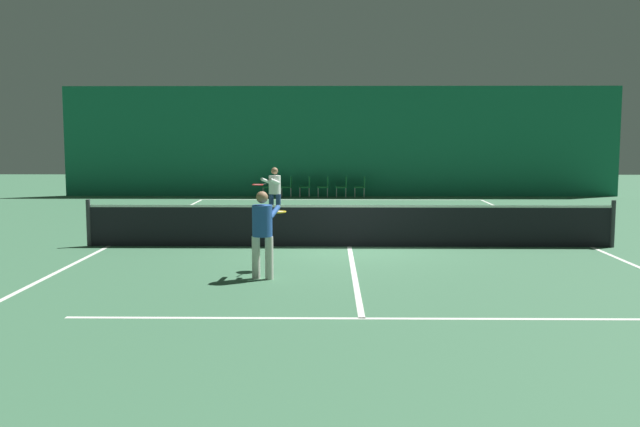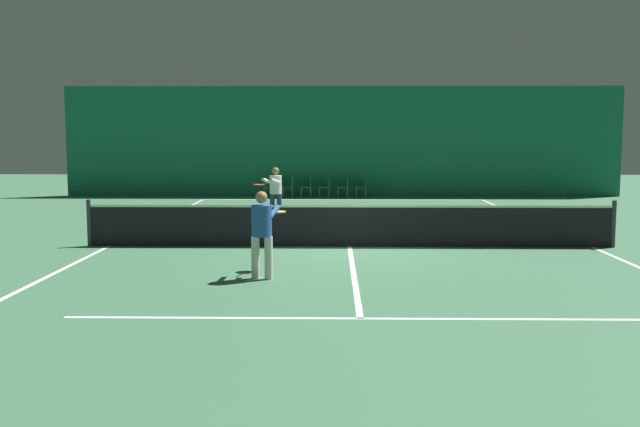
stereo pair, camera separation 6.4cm
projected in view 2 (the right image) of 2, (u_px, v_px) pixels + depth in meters
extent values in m
plane|color=#386647|center=(350.00, 247.00, 16.20)|extent=(60.00, 60.00, 0.00)
cube|color=#196B4C|center=(342.00, 141.00, 29.48)|extent=(23.00, 0.12, 4.54)
cube|color=silver|center=(342.00, 200.00, 28.03)|extent=(11.00, 0.10, 0.00)
cube|color=silver|center=(345.00, 215.00, 22.57)|extent=(8.25, 0.10, 0.00)
cube|color=silver|center=(360.00, 318.00, 9.84)|extent=(8.25, 0.10, 0.00)
cube|color=silver|center=(109.00, 246.00, 16.30)|extent=(0.10, 23.80, 0.00)
cube|color=silver|center=(592.00, 247.00, 16.11)|extent=(0.10, 23.80, 0.00)
cube|color=silver|center=(350.00, 247.00, 16.20)|extent=(0.10, 12.80, 0.00)
cube|color=black|center=(350.00, 226.00, 16.15)|extent=(11.90, 0.02, 0.95)
cube|color=white|center=(350.00, 206.00, 16.10)|extent=(11.90, 0.02, 0.05)
cylinder|color=#333338|center=(89.00, 223.00, 16.25)|extent=(0.10, 0.10, 1.07)
cylinder|color=#333338|center=(614.00, 224.00, 16.04)|extent=(0.10, 0.10, 1.07)
cylinder|color=beige|center=(255.00, 257.00, 12.56)|extent=(0.17, 0.17, 0.76)
cylinder|color=beige|center=(269.00, 258.00, 12.50)|extent=(0.17, 0.17, 0.76)
cylinder|color=#234C99|center=(262.00, 221.00, 12.46)|extent=(0.42, 0.42, 0.55)
sphere|color=#936B4C|center=(261.00, 197.00, 12.41)|extent=(0.21, 0.21, 0.21)
cylinder|color=#234C99|center=(258.00, 212.00, 12.72)|extent=(0.20, 0.53, 0.22)
cylinder|color=#234C99|center=(274.00, 212.00, 12.65)|extent=(0.20, 0.53, 0.22)
cylinder|color=black|center=(273.00, 213.00, 13.08)|extent=(0.09, 0.31, 0.03)
torus|color=gold|center=(277.00, 212.00, 13.38)|extent=(0.39, 0.39, 0.03)
cylinder|color=silver|center=(277.00, 212.00, 13.38)|extent=(0.33, 0.33, 0.00)
cylinder|color=navy|center=(279.00, 207.00, 21.45)|extent=(0.20, 0.20, 0.77)
cylinder|color=navy|center=(272.00, 206.00, 21.56)|extent=(0.20, 0.20, 0.77)
cylinder|color=white|center=(276.00, 185.00, 21.43)|extent=(0.48, 0.48, 0.55)
sphere|color=#936B4C|center=(276.00, 171.00, 21.38)|extent=(0.21, 0.21, 0.21)
cylinder|color=white|center=(275.00, 181.00, 21.13)|extent=(0.31, 0.51, 0.22)
cylinder|color=white|center=(267.00, 181.00, 21.26)|extent=(0.31, 0.51, 0.22)
cylinder|color=black|center=(264.00, 184.00, 20.84)|extent=(0.16, 0.29, 0.03)
torus|color=red|center=(259.00, 185.00, 20.57)|extent=(0.44, 0.44, 0.03)
cylinder|color=silver|center=(259.00, 185.00, 20.57)|extent=(0.37, 0.37, 0.00)
cylinder|color=#99999E|center=(265.00, 192.00, 29.40)|extent=(0.03, 0.03, 0.39)
cylinder|color=#99999E|center=(264.00, 193.00, 29.03)|extent=(0.03, 0.03, 0.39)
cylinder|color=#99999E|center=(275.00, 192.00, 29.40)|extent=(0.03, 0.03, 0.39)
cylinder|color=#99999E|center=(274.00, 193.00, 29.02)|extent=(0.03, 0.03, 0.39)
cube|color=#196B38|center=(269.00, 187.00, 29.19)|extent=(0.44, 0.44, 0.05)
cube|color=#196B38|center=(274.00, 182.00, 29.16)|extent=(0.04, 0.44, 0.40)
cylinder|color=#99999E|center=(283.00, 192.00, 29.39)|extent=(0.03, 0.03, 0.39)
cylinder|color=#99999E|center=(283.00, 193.00, 29.01)|extent=(0.03, 0.03, 0.39)
cylinder|color=#99999E|center=(293.00, 192.00, 29.38)|extent=(0.03, 0.03, 0.39)
cylinder|color=#99999E|center=(292.00, 193.00, 29.01)|extent=(0.03, 0.03, 0.39)
cube|color=#196B38|center=(288.00, 187.00, 29.17)|extent=(0.44, 0.44, 0.05)
cube|color=#196B38|center=(293.00, 182.00, 29.15)|extent=(0.04, 0.44, 0.40)
cylinder|color=#99999E|center=(302.00, 192.00, 29.38)|extent=(0.03, 0.03, 0.39)
cylinder|color=#99999E|center=(301.00, 193.00, 29.00)|extent=(0.03, 0.03, 0.39)
cylinder|color=#99999E|center=(311.00, 192.00, 29.37)|extent=(0.03, 0.03, 0.39)
cylinder|color=#99999E|center=(311.00, 193.00, 28.99)|extent=(0.03, 0.03, 0.39)
cube|color=#196B38|center=(306.00, 187.00, 29.16)|extent=(0.44, 0.44, 0.05)
cube|color=#196B38|center=(311.00, 182.00, 29.13)|extent=(0.04, 0.44, 0.40)
cylinder|color=#99999E|center=(320.00, 192.00, 29.36)|extent=(0.03, 0.03, 0.39)
cylinder|color=#99999E|center=(320.00, 193.00, 28.99)|extent=(0.03, 0.03, 0.39)
cylinder|color=#99999E|center=(329.00, 192.00, 29.36)|extent=(0.03, 0.03, 0.39)
cylinder|color=#99999E|center=(329.00, 193.00, 28.98)|extent=(0.03, 0.03, 0.39)
cube|color=#196B38|center=(324.00, 187.00, 29.15)|extent=(0.44, 0.44, 0.05)
cube|color=#196B38|center=(329.00, 182.00, 29.12)|extent=(0.04, 0.44, 0.40)
cylinder|color=#99999E|center=(338.00, 192.00, 29.35)|extent=(0.03, 0.03, 0.39)
cylinder|color=#99999E|center=(338.00, 193.00, 28.97)|extent=(0.03, 0.03, 0.39)
cylinder|color=#99999E|center=(347.00, 192.00, 29.34)|extent=(0.03, 0.03, 0.39)
cylinder|color=#99999E|center=(347.00, 193.00, 28.97)|extent=(0.03, 0.03, 0.39)
cube|color=#196B38|center=(343.00, 187.00, 29.13)|extent=(0.44, 0.44, 0.05)
cube|color=#196B38|center=(348.00, 182.00, 29.11)|extent=(0.04, 0.44, 0.40)
cylinder|color=#99999E|center=(356.00, 192.00, 29.34)|extent=(0.03, 0.03, 0.39)
cylinder|color=#99999E|center=(356.00, 193.00, 28.96)|extent=(0.03, 0.03, 0.39)
cylinder|color=#99999E|center=(365.00, 192.00, 29.33)|extent=(0.03, 0.03, 0.39)
cylinder|color=#99999E|center=(366.00, 193.00, 28.95)|extent=(0.03, 0.03, 0.39)
cube|color=#196B38|center=(361.00, 187.00, 29.12)|extent=(0.44, 0.44, 0.05)
cube|color=#196B38|center=(366.00, 182.00, 29.09)|extent=(0.04, 0.44, 0.40)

